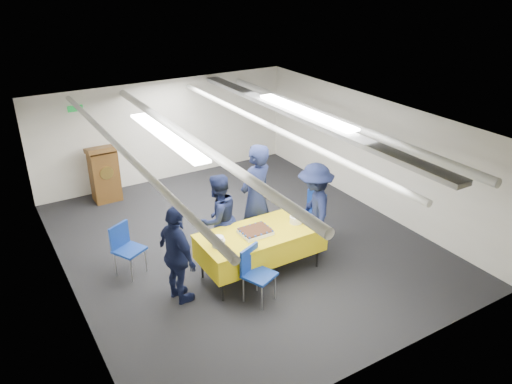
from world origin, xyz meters
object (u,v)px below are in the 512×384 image
podium (104,173)px  sailor_a (256,199)px  serving_table (261,243)px  chair_left (125,244)px  chair_right (313,210)px  chair_near (255,269)px  sheet_cake (255,231)px  sailor_c (177,255)px  sailor_b (218,219)px  sailor_d (314,209)px

podium → sailor_a: bearing=-63.1°
serving_table → chair_left: (-1.88, 1.13, -0.03)m
chair_left → chair_right: bearing=-10.4°
serving_table → chair_near: bearing=-128.7°
sheet_cake → chair_left: bearing=147.0°
chair_right → sailor_c: size_ratio=0.56×
sheet_cake → chair_right: size_ratio=0.56×
sailor_c → chair_right: bearing=-87.5°
serving_table → sailor_b: bearing=120.7°
sheet_cake → sailor_c: 1.31m
sailor_a → sailor_b: 0.75m
serving_table → chair_right: (1.44, 0.52, -0.03)m
sheet_cake → sailor_d: 1.25m
sailor_c → sheet_cake: bearing=-99.0°
sailor_a → sailor_d: 1.02m
sailor_a → sailor_b: bearing=-21.3°
chair_near → chair_left: same height
sailor_a → sailor_d: bearing=124.3°
sheet_cake → chair_near: chair_near is taller
chair_left → sailor_a: bearing=-11.6°
sheet_cake → sailor_d: sailor_d is taller
serving_table → chair_left: bearing=149.0°
chair_near → sailor_b: sailor_b is taller
serving_table → chair_left: 2.19m
chair_left → sailor_b: bearing=-16.6°
chair_near → chair_left: (-1.44, 1.68, 0.00)m
chair_right → chair_near: bearing=-150.3°
sailor_a → sailor_b: size_ratio=1.25×
serving_table → sheet_cake: (-0.11, -0.02, 0.25)m
podium → sailor_a: size_ratio=0.64×
chair_near → chair_right: size_ratio=1.00×
serving_table → chair_left: size_ratio=2.32×
chair_near → sailor_c: bearing=150.1°
sailor_b → podium: bearing=-86.6°
sheet_cake → sailor_c: size_ratio=0.31×
serving_table → sailor_a: size_ratio=1.03×
sailor_d → chair_left: bearing=-79.9°
chair_near → chair_right: same height
chair_left → sheet_cake: bearing=-33.0°
chair_near → podium: bearing=101.6°
sailor_a → sailor_b: (-0.73, 0.01, -0.20)m
serving_table → sailor_c: (-1.42, 0.01, 0.22)m
serving_table → chair_right: 1.53m
sheet_cake → sailor_a: sailor_a is taller
sheet_cake → sailor_c: (-1.31, 0.03, -0.03)m
podium → sailor_b: (0.98, -3.35, 0.17)m
serving_table → sailor_c: 1.44m
chair_right → sailor_d: size_ratio=0.53×
podium → chair_near: 4.69m
serving_table → sailor_c: sailor_c is taller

